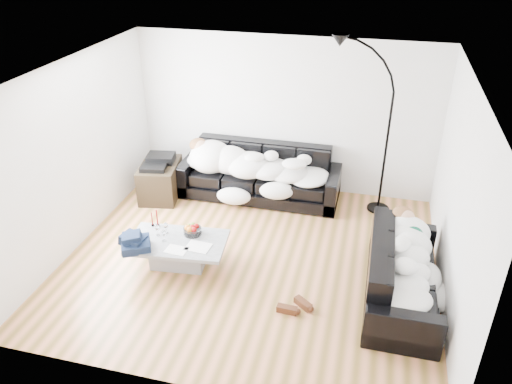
% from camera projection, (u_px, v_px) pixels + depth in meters
% --- Properties ---
extents(ground, '(5.00, 5.00, 0.00)m').
position_uv_depth(ground, '(251.00, 258.00, 6.96)').
color(ground, brown).
rests_on(ground, ground).
extents(wall_back, '(5.00, 0.02, 2.60)m').
position_uv_depth(wall_back, '(285.00, 115.00, 8.24)').
color(wall_back, silver).
rests_on(wall_back, ground).
extents(wall_left, '(0.02, 4.50, 2.60)m').
position_uv_depth(wall_left, '(75.00, 155.00, 6.86)').
color(wall_left, silver).
rests_on(wall_left, ground).
extents(wall_right, '(0.02, 4.50, 2.60)m').
position_uv_depth(wall_right, '(458.00, 199.00, 5.79)').
color(wall_right, silver).
rests_on(wall_right, ground).
extents(ceiling, '(5.00, 5.00, 0.00)m').
position_uv_depth(ceiling, '(250.00, 74.00, 5.70)').
color(ceiling, white).
rests_on(ceiling, ground).
extents(sofa_back, '(2.65, 0.92, 0.87)m').
position_uv_depth(sofa_back, '(260.00, 173.00, 8.31)').
color(sofa_back, black).
rests_on(sofa_back, ground).
extents(sofa_right, '(0.84, 1.97, 0.80)m').
position_uv_depth(sofa_right, '(404.00, 272.00, 6.06)').
color(sofa_right, black).
rests_on(sofa_right, ground).
extents(sleeper_back, '(2.24, 0.77, 0.45)m').
position_uv_depth(sleeper_back, '(259.00, 163.00, 8.16)').
color(sleeper_back, white).
rests_on(sleeper_back, sofa_back).
extents(sleeper_right, '(0.71, 1.69, 0.41)m').
position_uv_depth(sleeper_right, '(406.00, 256.00, 5.95)').
color(sleeper_right, white).
rests_on(sleeper_right, sofa_right).
extents(teal_cushion, '(0.42, 0.38, 0.20)m').
position_uv_depth(teal_cushion, '(402.00, 222.00, 6.44)').
color(teal_cushion, '#0B4F35').
rests_on(teal_cushion, sofa_right).
extents(coffee_table, '(1.37, 0.88, 0.38)m').
position_uv_depth(coffee_table, '(179.00, 252.00, 6.76)').
color(coffee_table, '#939699').
rests_on(coffee_table, ground).
extents(fruit_bowl, '(0.25, 0.25, 0.15)m').
position_uv_depth(fruit_bowl, '(192.00, 229.00, 6.78)').
color(fruit_bowl, white).
rests_on(fruit_bowl, coffee_table).
extents(wine_glass_a, '(0.07, 0.07, 0.16)m').
position_uv_depth(wine_glass_a, '(166.00, 228.00, 6.79)').
color(wine_glass_a, white).
rests_on(wine_glass_a, coffee_table).
extents(wine_glass_b, '(0.09, 0.09, 0.16)m').
position_uv_depth(wine_glass_b, '(157.00, 230.00, 6.75)').
color(wine_glass_b, white).
rests_on(wine_glass_b, coffee_table).
extents(wine_glass_c, '(0.08, 0.08, 0.17)m').
position_uv_depth(wine_glass_c, '(164.00, 236.00, 6.63)').
color(wine_glass_c, white).
rests_on(wine_glass_c, coffee_table).
extents(candle_left, '(0.04, 0.04, 0.21)m').
position_uv_depth(candle_left, '(152.00, 219.00, 6.94)').
color(candle_left, maroon).
rests_on(candle_left, coffee_table).
extents(candle_right, '(0.05, 0.05, 0.26)m').
position_uv_depth(candle_right, '(157.00, 218.00, 6.92)').
color(candle_right, maroon).
rests_on(candle_right, coffee_table).
extents(newspaper_a, '(0.34, 0.27, 0.01)m').
position_uv_depth(newspaper_a, '(198.00, 247.00, 6.54)').
color(newspaper_a, silver).
rests_on(newspaper_a, coffee_table).
extents(newspaper_b, '(0.30, 0.22, 0.01)m').
position_uv_depth(newspaper_b, '(176.00, 250.00, 6.48)').
color(newspaper_b, silver).
rests_on(newspaper_b, coffee_table).
extents(navy_jacket, '(0.44, 0.38, 0.20)m').
position_uv_depth(navy_jacket, '(132.00, 237.00, 6.44)').
color(navy_jacket, black).
rests_on(navy_jacket, coffee_table).
extents(shoes, '(0.48, 0.40, 0.09)m').
position_uv_depth(shoes, '(295.00, 306.00, 6.03)').
color(shoes, '#472311').
rests_on(shoes, ground).
extents(av_cabinet, '(0.73, 0.95, 0.59)m').
position_uv_depth(av_cabinet, '(161.00, 180.00, 8.38)').
color(av_cabinet, black).
rests_on(av_cabinet, ground).
extents(stereo, '(0.49, 0.41, 0.13)m').
position_uv_depth(stereo, '(158.00, 161.00, 8.20)').
color(stereo, black).
rests_on(stereo, av_cabinet).
extents(floor_lamp, '(0.94, 0.66, 2.41)m').
position_uv_depth(floor_lamp, '(387.00, 141.00, 7.55)').
color(floor_lamp, black).
rests_on(floor_lamp, ground).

